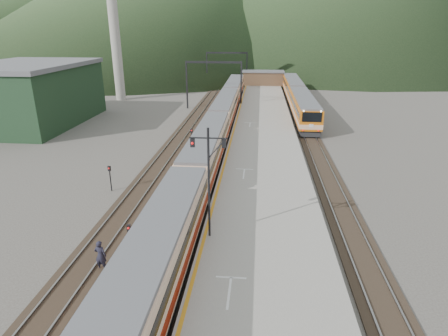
# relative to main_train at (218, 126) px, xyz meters

# --- Properties ---
(track_main) EXTENTS (2.60, 200.00, 0.23)m
(track_main) POSITION_rel_main_train_xyz_m (0.00, 4.52, -1.85)
(track_main) COLOR black
(track_main) RESTS_ON ground
(track_far) EXTENTS (2.60, 200.00, 0.23)m
(track_far) POSITION_rel_main_train_xyz_m (-5.00, 4.52, -1.85)
(track_far) COLOR black
(track_far) RESTS_ON ground
(track_second) EXTENTS (2.60, 200.00, 0.23)m
(track_second) POSITION_rel_main_train_xyz_m (11.50, 4.52, -1.85)
(track_second) COLOR black
(track_second) RESTS_ON ground
(platform) EXTENTS (8.00, 100.00, 1.00)m
(platform) POSITION_rel_main_train_xyz_m (5.60, 2.52, -1.42)
(platform) COLOR gray
(platform) RESTS_ON ground
(gantry_near) EXTENTS (9.55, 0.25, 8.00)m
(gantry_near) POSITION_rel_main_train_xyz_m (-2.85, 19.52, 3.67)
(gantry_near) COLOR black
(gantry_near) RESTS_ON ground
(gantry_far) EXTENTS (9.55, 0.25, 8.00)m
(gantry_far) POSITION_rel_main_train_xyz_m (-2.85, 44.52, 3.67)
(gantry_far) COLOR black
(gantry_far) RESTS_ON ground
(warehouse) EXTENTS (14.50, 20.50, 8.60)m
(warehouse) POSITION_rel_main_train_xyz_m (-28.00, 6.52, 2.40)
(warehouse) COLOR black
(warehouse) RESTS_ON ground
(smokestack) EXTENTS (1.80, 1.80, 30.00)m
(smokestack) POSITION_rel_main_train_xyz_m (-22.00, 26.52, 13.08)
(smokestack) COLOR #9E998E
(smokestack) RESTS_ON ground
(station_shed) EXTENTS (9.40, 4.40, 3.10)m
(station_shed) POSITION_rel_main_train_xyz_m (5.60, 42.52, 0.65)
(station_shed) COLOR brown
(station_shed) RESTS_ON platform
(hill_d) EXTENTS (200.00, 200.00, 55.00)m
(hill_d) POSITION_rel_main_train_xyz_m (-120.00, 204.52, 25.58)
(hill_d) COLOR #294424
(hill_d) RESTS_ON ground
(main_train) EXTENTS (2.76, 75.82, 3.37)m
(main_train) POSITION_rel_main_train_xyz_m (0.00, 0.00, 0.00)
(main_train) COLOR #E3B18B
(main_train) RESTS_ON track_main
(second_train) EXTENTS (2.92, 39.83, 3.57)m
(second_train) POSITION_rel_main_train_xyz_m (11.50, 21.76, 0.10)
(second_train) COLOR #C66311
(second_train) RESTS_ON track_second
(signal_mast) EXTENTS (2.20, 0.21, 6.93)m
(signal_mast) POSITION_rel_main_train_xyz_m (2.14, -24.21, 3.31)
(signal_mast) COLOR black
(signal_mast) RESTS_ON platform
(short_signal_a) EXTENTS (0.24, 0.19, 2.27)m
(short_signal_a) POSITION_rel_main_train_xyz_m (-2.50, -25.57, -0.45)
(short_signal_a) COLOR black
(short_signal_a) RESTS_ON ground
(short_signal_b) EXTENTS (0.25, 0.21, 2.27)m
(short_signal_b) POSITION_rel_main_train_xyz_m (-2.73, -3.13, -0.45)
(short_signal_b) COLOR black
(short_signal_b) RESTS_ON ground
(short_signal_c) EXTENTS (0.26, 0.23, 2.27)m
(short_signal_c) POSITION_rel_main_train_xyz_m (-7.48, -15.99, -0.45)
(short_signal_c) COLOR black
(short_signal_c) RESTS_ON ground
(worker) EXTENTS (0.73, 0.51, 1.90)m
(worker) POSITION_rel_main_train_xyz_m (-3.82, -26.90, -0.97)
(worker) COLOR black
(worker) RESTS_ON ground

